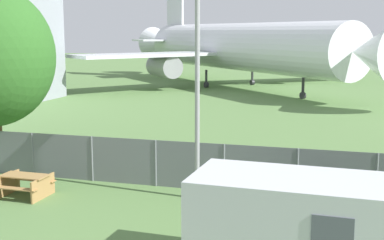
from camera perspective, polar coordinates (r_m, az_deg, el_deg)
name	(u,v)px	position (r m, az deg, el deg)	size (l,w,h in m)	color
perimeter_fence	(156,163)	(19.56, -3.90, -4.62)	(56.07, 0.07, 1.72)	slate
airplane	(236,47)	(54.34, 4.72, 7.76)	(31.92, 33.41, 13.38)	silver
portable_cabin	(301,229)	(12.60, 11.57, -11.27)	(5.04, 2.54, 2.36)	silver
picnic_bench_near_cabin	(25,183)	(19.27, -17.42, -6.45)	(1.63, 1.42, 0.76)	#A37A47
light_mast	(197,67)	(17.49, 0.57, 5.67)	(0.44, 0.44, 7.21)	#99999E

